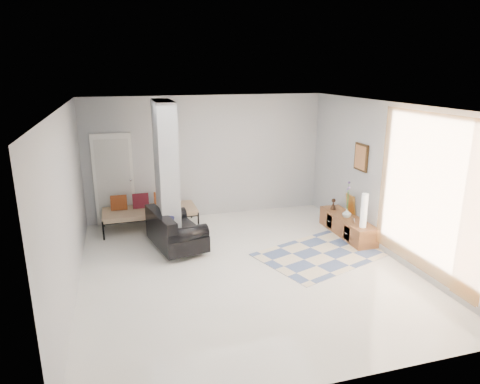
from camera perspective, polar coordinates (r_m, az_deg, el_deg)
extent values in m
plane|color=silver|center=(7.59, 0.56, -10.14)|extent=(6.00, 6.00, 0.00)
plane|color=white|center=(6.83, 0.62, 11.43)|extent=(6.00, 6.00, 0.00)
plane|color=#ADAFB1|center=(9.92, -4.42, 4.66)|extent=(6.00, 0.00, 6.00)
plane|color=#ADAFB1|center=(4.48, 11.88, -10.13)|extent=(6.00, 0.00, 6.00)
plane|color=#ADAFB1|center=(6.85, -22.02, -1.69)|extent=(0.00, 6.00, 6.00)
plane|color=#ADAFB1|center=(8.28, 19.14, 1.53)|extent=(0.00, 6.00, 6.00)
cube|color=#9FA3A6|center=(8.40, -9.80, 2.39)|extent=(0.35, 1.20, 2.80)
cube|color=white|center=(9.77, -16.47, 1.58)|extent=(0.85, 0.06, 2.04)
plane|color=gold|center=(7.35, 23.74, -0.33)|extent=(0.00, 2.55, 2.55)
cube|color=#37220F|center=(8.94, 15.85, 4.48)|extent=(0.04, 0.45, 0.55)
cube|color=brown|center=(9.23, 14.11, -4.42)|extent=(0.45, 1.66, 0.40)
cube|color=#37220F|center=(8.83, 14.08, -5.36)|extent=(0.02, 0.22, 0.28)
cube|color=#37220F|center=(9.43, 11.87, -3.83)|extent=(0.02, 0.22, 0.28)
cube|color=gold|center=(9.37, 14.53, -1.54)|extent=(0.09, 0.32, 0.40)
cube|color=silver|center=(8.80, 14.85, -3.69)|extent=(0.04, 0.10, 0.12)
cylinder|color=silver|center=(7.88, -9.06, -8.91)|extent=(0.05, 0.05, 0.10)
cylinder|color=silver|center=(8.86, -11.48, -6.17)|extent=(0.05, 0.05, 0.10)
cylinder|color=silver|center=(8.08, -4.95, -8.12)|extent=(0.05, 0.05, 0.10)
cylinder|color=silver|center=(9.03, -7.78, -5.54)|extent=(0.05, 0.05, 0.10)
cube|color=black|center=(8.38, -8.43, -5.85)|extent=(1.08, 1.49, 0.30)
cube|color=black|center=(8.17, -10.53, -4.05)|extent=(0.48, 1.36, 0.36)
cylinder|color=black|center=(7.81, -7.08, -5.64)|extent=(0.81, 0.44, 0.28)
cylinder|color=black|center=(8.79, -9.74, -3.25)|extent=(0.81, 0.44, 0.28)
cube|color=black|center=(8.20, -9.74, -3.79)|extent=(0.24, 0.51, 0.31)
cylinder|color=black|center=(9.12, -17.76, -4.96)|extent=(0.04, 0.04, 0.40)
cylinder|color=black|center=(9.27, -5.56, -3.89)|extent=(0.04, 0.04, 0.40)
cylinder|color=black|center=(9.89, -17.75, -3.32)|extent=(0.04, 0.04, 0.40)
cylinder|color=black|center=(10.03, -6.51, -2.36)|extent=(0.04, 0.04, 0.40)
cube|color=tan|center=(9.47, -11.92, -2.59)|extent=(1.99, 0.87, 0.12)
cube|color=brown|center=(9.52, -15.85, -1.37)|extent=(0.34, 0.17, 0.33)
cube|color=maroon|center=(9.53, -13.11, -1.15)|extent=(0.34, 0.17, 0.33)
cube|color=brown|center=(9.57, -10.38, -0.92)|extent=(0.34, 0.17, 0.33)
cube|color=beige|center=(8.29, 10.96, -8.05)|extent=(2.71, 2.23, 0.01)
cylinder|color=white|center=(8.57, 16.22, -2.39)|extent=(0.12, 0.12, 0.67)
imported|color=silver|center=(9.08, 14.04, -2.76)|extent=(0.20, 0.20, 0.19)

